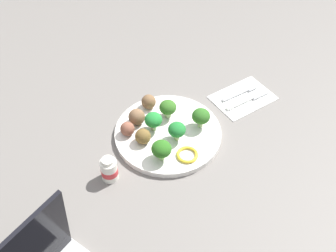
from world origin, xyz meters
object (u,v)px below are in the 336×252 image
(meatball_back_right, at_px, (127,129))
(broccoli_floret_front_right, at_px, (153,120))
(meatball_center, at_px, (143,137))
(knife, at_px, (249,99))
(broccoli_floret_mid_right, at_px, (161,149))
(meatball_mid_left, at_px, (137,117))
(plate, at_px, (168,133))
(pepper_ring_center, at_px, (188,155))
(napkin, at_px, (243,97))
(broccoli_floret_center, at_px, (168,108))
(broccoli_floret_back_right, at_px, (177,130))
(broccoli_floret_far_rim, at_px, (201,116))
(yogurt_bottle, at_px, (109,170))
(meatball_front_left, at_px, (147,102))
(fork, at_px, (241,92))

(meatball_back_right, bearing_deg, broccoli_floret_front_right, -16.86)
(meatball_center, height_order, knife, meatball_center)
(broccoli_floret_mid_right, height_order, meatball_mid_left, broccoli_floret_mid_right)
(plate, bearing_deg, meatball_mid_left, 129.02)
(meatball_center, bearing_deg, knife, 0.17)
(plate, bearing_deg, broccoli_floret_mid_right, -129.83)
(broccoli_floret_front_right, height_order, pepper_ring_center, broccoli_floret_front_right)
(meatball_mid_left, bearing_deg, napkin, -9.12)
(pepper_ring_center, bearing_deg, plate, 90.57)
(meatball_mid_left, bearing_deg, broccoli_floret_center, -13.86)
(meatball_mid_left, xyz_separation_m, napkin, (0.32, -0.05, -0.04))
(broccoli_floret_center, height_order, knife, broccoli_floret_center)
(pepper_ring_center, bearing_deg, meatball_center, 128.10)
(meatball_back_right, xyz_separation_m, knife, (0.36, -0.04, -0.03))
(broccoli_floret_front_right, height_order, meatball_center, broccoli_floret_front_right)
(broccoli_floret_back_right, height_order, napkin, broccoli_floret_back_right)
(broccoli_floret_front_right, relative_size, broccoli_floret_far_rim, 0.97)
(meatball_center, distance_m, yogurt_bottle, 0.12)
(broccoli_floret_front_right, relative_size, meatball_center, 1.34)
(plate, relative_size, yogurt_bottle, 4.09)
(broccoli_floret_back_right, relative_size, meatball_back_right, 1.44)
(meatball_back_right, xyz_separation_m, pepper_ring_center, (0.10, -0.14, -0.01))
(broccoli_floret_back_right, distance_m, broccoli_floret_far_rim, 0.08)
(broccoli_floret_far_rim, bearing_deg, broccoli_floret_mid_right, -162.61)
(broccoli_floret_front_right, height_order, meatball_front_left, broccoli_floret_front_right)
(napkin, bearing_deg, broccoli_floret_far_rim, -166.14)
(broccoli_floret_center, xyz_separation_m, meatball_center, (-0.10, -0.05, -0.01))
(yogurt_bottle, bearing_deg, broccoli_floret_back_right, 4.31)
(broccoli_floret_center, height_order, broccoli_floret_mid_right, broccoli_floret_mid_right)
(plate, relative_size, meatball_mid_left, 6.35)
(meatball_back_right, bearing_deg, pepper_ring_center, -55.65)
(broccoli_floret_back_right, xyz_separation_m, knife, (0.26, 0.03, -0.04))
(broccoli_floret_back_right, xyz_separation_m, meatball_center, (-0.08, 0.03, -0.01))
(meatball_front_left, xyz_separation_m, fork, (0.27, -0.07, -0.03))
(broccoli_floret_far_rim, xyz_separation_m, meatball_back_right, (-0.18, 0.07, -0.02))
(broccoli_floret_center, height_order, yogurt_bottle, same)
(meatball_front_left, relative_size, meatball_back_right, 1.07)
(meatball_back_right, bearing_deg, napkin, -4.35)
(broccoli_floret_front_right, relative_size, meatball_front_left, 1.36)
(knife, bearing_deg, broccoli_floret_mid_right, -167.84)
(broccoli_floret_back_right, relative_size, broccoli_floret_far_rim, 0.96)
(meatball_mid_left, bearing_deg, fork, -5.75)
(plate, relative_size, broccoli_floret_front_right, 5.16)
(broccoli_floret_far_rim, height_order, meatball_front_left, broccoli_floret_far_rim)
(broccoli_floret_mid_right, height_order, meatball_center, broccoli_floret_mid_right)
(yogurt_bottle, bearing_deg, napkin, 8.46)
(meatball_mid_left, bearing_deg, meatball_center, -104.21)
(broccoli_floret_mid_right, xyz_separation_m, pepper_ring_center, (0.06, -0.02, -0.03))
(meatball_front_left, bearing_deg, pepper_ring_center, -88.62)
(meatball_front_left, bearing_deg, broccoli_floret_mid_right, -107.26)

